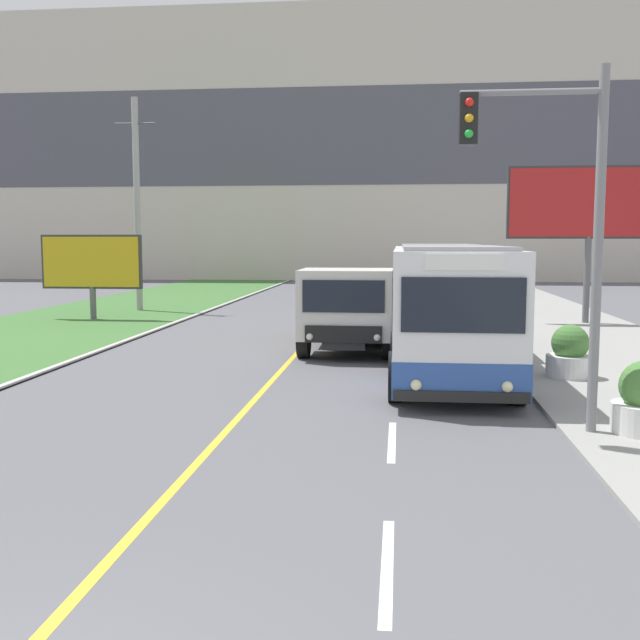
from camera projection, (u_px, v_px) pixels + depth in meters
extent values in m
cube|color=silver|center=(387.00, 567.00, 7.27)|extent=(0.12, 2.40, 0.01)
cube|color=silver|center=(392.00, 441.00, 11.81)|extent=(0.12, 2.40, 0.01)
cube|color=silver|center=(394.00, 385.00, 16.36)|extent=(0.12, 2.40, 0.01)
cube|color=silver|center=(395.00, 353.00, 20.91)|extent=(0.12, 2.40, 0.01)
cube|color=silver|center=(396.00, 333.00, 25.46)|extent=(0.12, 2.40, 0.01)
cube|color=silver|center=(397.00, 319.00, 30.01)|extent=(0.12, 2.40, 0.01)
cube|color=silver|center=(397.00, 308.00, 34.55)|extent=(0.12, 2.40, 0.01)
cube|color=silver|center=(397.00, 300.00, 39.10)|extent=(0.12, 2.40, 0.01)
cube|color=beige|center=(365.00, 149.00, 60.44)|extent=(80.00, 8.00, 20.95)
cube|color=#4C4C56|center=(363.00, 135.00, 56.41)|extent=(80.00, 0.04, 7.33)
cube|color=white|center=(452.00, 313.00, 15.83)|extent=(2.47, 5.23, 2.68)
cube|color=#2D519E|center=(451.00, 360.00, 15.94)|extent=(2.49, 5.25, 0.70)
cube|color=black|center=(453.00, 294.00, 15.79)|extent=(2.50, 4.81, 0.94)
cube|color=gray|center=(453.00, 248.00, 15.69)|extent=(2.10, 4.71, 0.08)
cube|color=white|center=(438.00, 293.00, 21.90)|extent=(2.47, 5.23, 2.68)
cube|color=#2D519E|center=(437.00, 326.00, 22.00)|extent=(2.49, 5.25, 0.70)
cube|color=black|center=(438.00, 279.00, 21.85)|extent=(2.50, 4.81, 0.94)
cube|color=gray|center=(438.00, 246.00, 21.75)|extent=(2.10, 4.71, 0.08)
cube|color=#474747|center=(444.00, 301.00, 18.87)|extent=(2.27, 0.90, 2.47)
cube|color=black|center=(463.00, 305.00, 13.19)|extent=(2.17, 0.04, 0.99)
cube|color=black|center=(461.00, 397.00, 13.35)|extent=(2.42, 0.06, 0.20)
sphere|color=#F4EAB2|center=(416.00, 385.00, 13.40)|extent=(0.20, 0.20, 0.20)
sphere|color=#F4EAB2|center=(507.00, 387.00, 13.24)|extent=(0.20, 0.20, 0.20)
cube|color=white|center=(464.00, 262.00, 13.10)|extent=(1.36, 0.04, 0.28)
cylinder|color=black|center=(396.00, 377.00, 14.63)|extent=(0.28, 1.00, 1.00)
cylinder|color=black|center=(518.00, 379.00, 14.38)|extent=(0.28, 1.00, 1.00)
cylinder|color=black|center=(396.00, 353.00, 17.73)|extent=(0.28, 1.00, 1.00)
cylinder|color=black|center=(497.00, 354.00, 17.49)|extent=(0.28, 1.00, 1.00)
cylinder|color=black|center=(397.00, 328.00, 22.66)|extent=(0.28, 1.00, 1.00)
cylinder|color=black|center=(476.00, 329.00, 22.41)|extent=(0.28, 1.00, 1.00)
cube|color=black|center=(351.00, 332.00, 22.23)|extent=(1.11, 6.28, 0.20)
cube|color=beige|center=(347.00, 303.00, 20.12)|extent=(2.47, 2.24, 1.83)
cube|color=black|center=(343.00, 296.00, 18.96)|extent=(2.10, 0.04, 0.82)
cube|color=black|center=(343.00, 334.00, 19.06)|extent=(1.97, 0.06, 0.44)
sphere|color=silver|center=(310.00, 337.00, 19.15)|extent=(0.18, 0.18, 0.18)
sphere|color=silver|center=(377.00, 338.00, 18.96)|extent=(0.18, 0.18, 0.18)
cube|color=#B7931E|center=(354.00, 322.00, 23.44)|extent=(2.34, 3.79, 0.12)
cube|color=#B7931E|center=(319.00, 303.00, 23.50)|extent=(0.12, 3.79, 1.26)
cube|color=#B7931E|center=(389.00, 304.00, 23.26)|extent=(0.12, 3.79, 1.26)
cube|color=#B7931E|center=(350.00, 309.00, 21.56)|extent=(2.34, 0.12, 1.26)
cube|color=#B7931E|center=(357.00, 299.00, 25.19)|extent=(2.34, 0.12, 1.26)
cube|color=#B7931E|center=(350.00, 283.00, 21.48)|extent=(2.34, 0.12, 0.24)
cylinder|color=black|center=(304.00, 339.00, 20.12)|extent=(0.30, 1.04, 1.04)
cylinder|color=black|center=(388.00, 340.00, 19.88)|extent=(0.30, 1.04, 1.04)
cylinder|color=black|center=(318.00, 323.00, 23.76)|extent=(0.30, 1.04, 1.04)
cylinder|color=black|center=(390.00, 324.00, 23.52)|extent=(0.30, 1.04, 1.04)
cube|color=silver|center=(418.00, 298.00, 34.70)|extent=(1.80, 4.30, 0.61)
cube|color=black|center=(418.00, 284.00, 34.74)|extent=(1.53, 2.36, 0.65)
cylinder|color=black|center=(401.00, 304.00, 33.53)|extent=(0.18, 0.62, 0.62)
cylinder|color=black|center=(437.00, 304.00, 33.36)|extent=(0.18, 0.62, 0.62)
cylinder|color=black|center=(401.00, 299.00, 36.08)|extent=(0.18, 0.62, 0.62)
cylinder|color=black|center=(434.00, 299.00, 35.91)|extent=(0.18, 0.62, 0.62)
cylinder|color=#9E9E99|center=(137.00, 206.00, 32.99)|extent=(0.28, 0.28, 9.34)
cylinder|color=#4C4C4C|center=(135.00, 123.00, 32.61)|extent=(1.80, 0.08, 0.08)
cylinder|color=slate|center=(598.00, 255.00, 11.81)|extent=(0.16, 0.16, 5.86)
cylinder|color=slate|center=(531.00, 92.00, 11.66)|extent=(2.20, 0.10, 0.10)
cube|color=black|center=(468.00, 119.00, 11.80)|extent=(0.28, 0.24, 0.80)
sphere|color=red|center=(469.00, 102.00, 11.65)|extent=(0.14, 0.14, 0.14)
sphere|color=orange|center=(469.00, 118.00, 11.67)|extent=(0.14, 0.14, 0.14)
sphere|color=green|center=(469.00, 134.00, 11.70)|extent=(0.14, 0.14, 0.14)
cylinder|color=#59595B|center=(587.00, 281.00, 27.83)|extent=(0.24, 0.24, 3.28)
cube|color=#333333|center=(590.00, 202.00, 27.52)|extent=(5.98, 0.20, 2.67)
cube|color=#AD1E1E|center=(591.00, 202.00, 27.42)|extent=(5.82, 0.02, 2.51)
cylinder|color=#59595B|center=(93.00, 303.00, 29.66)|extent=(0.24, 0.24, 1.32)
cube|color=#333333|center=(92.00, 262.00, 29.48)|extent=(4.05, 0.20, 2.13)
cube|color=gold|center=(91.00, 262.00, 29.37)|extent=(3.89, 0.02, 1.97)
cylinder|color=silver|center=(569.00, 366.00, 16.90)|extent=(1.04, 1.04, 0.49)
sphere|color=#477A38|center=(570.00, 343.00, 16.84)|extent=(0.83, 0.83, 0.83)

